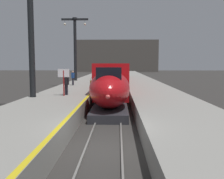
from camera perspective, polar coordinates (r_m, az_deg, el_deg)
The scene contains 15 objects.
ground_plane at distance 10.87m, azimuth -1.87°, elevation -13.37°, with size 260.00×260.00×0.00m, color #33302D.
platform_left at distance 35.44m, azimuth -6.11°, elevation 0.82°, with size 4.80×110.00×1.05m, color gray.
platform_right at distance 35.30m, azimuth 7.03°, elevation 0.79°, with size 4.80×110.00×1.05m, color gray.
platform_left_safety_stripe at distance 35.17m, azimuth -2.44°, elevation 1.67°, with size 0.20×107.80×0.01m, color yellow.
rail_main_left at distance 37.94m, azimuth -0.61°, elevation 0.47°, with size 0.08×110.00×0.12m, color slate.
rail_main_right at distance 37.92m, azimuth 1.65°, elevation 0.47°, with size 0.08×110.00×0.12m, color slate.
highspeed_train_main at distance 32.89m, azimuth 0.38°, elevation 2.92°, with size 2.92×37.76×3.60m.
station_column_mid at distance 20.36m, azimuth -17.76°, elevation 14.14°, with size 4.00×0.68×9.28m.
station_column_far at distance 39.10m, azimuth -8.28°, elevation 10.26°, with size 4.00×0.68×9.35m.
passenger_near_edge at distance 30.35m, azimuth -8.76°, elevation 2.83°, with size 0.34×0.54×1.69m.
passenger_mid_platform at distance 20.96m, azimuth -10.23°, elevation 1.51°, with size 0.51×0.38×1.69m.
passenger_far_waiting at distance 31.65m, azimuth -3.96°, elevation 3.00°, with size 0.53×0.36×1.69m.
rolling_suitcase at distance 29.68m, azimuth -4.56°, elevation 1.48°, with size 0.40×0.22×0.98m.
departure_info_board at distance 20.34m, azimuth -10.79°, elevation 2.83°, with size 0.90×0.10×2.12m.
terminus_back_wall at distance 112.31m, azimuth 1.14°, elevation 7.52°, with size 36.00×2.00×14.00m, color #4C4742.
Camera 1 is at (0.60, -10.25, 3.56)m, focal length 40.77 mm.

